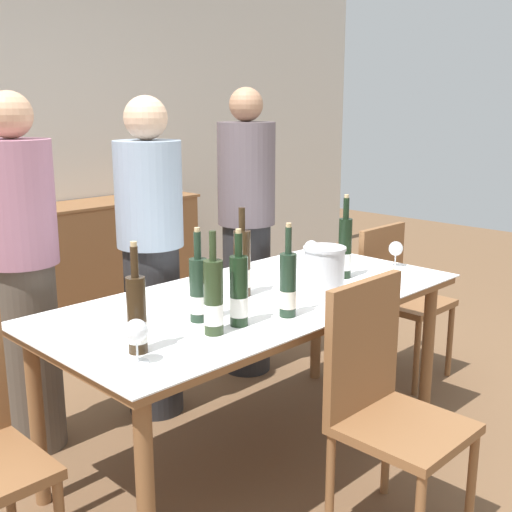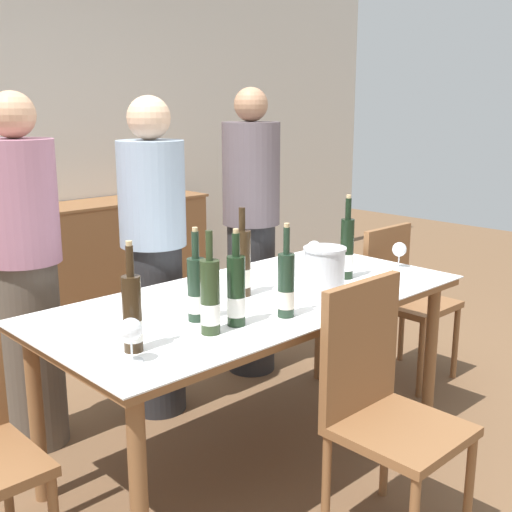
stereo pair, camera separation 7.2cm
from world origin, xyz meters
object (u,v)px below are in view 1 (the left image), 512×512
object	(u,v)px
wine_bottle_5	(239,292)
person_guest_right	(247,234)
person_host	(23,278)
chair_right_end	(396,290)
wine_bottle_0	(242,265)
wine_glass_0	(311,249)
ice_bucket	(324,270)
dining_table	(256,312)
chair_near_front	(384,395)
wine_glass_2	(396,250)
wine_bottle_3	(137,316)
sideboard_cabinet	(106,256)
wine_bottle_6	(345,249)
wine_bottle_2	(198,290)
wine_glass_1	(136,333)
wine_bottle_4	(213,299)
wine_bottle_1	(288,286)
person_guest_left	(151,261)

from	to	relation	value
wine_bottle_5	person_guest_right	bearing A→B (deg)	44.31
person_guest_right	person_host	bearing A→B (deg)	177.10
wine_bottle_5	chair_right_end	bearing A→B (deg)	10.77
wine_bottle_0	wine_glass_0	distance (m)	0.58
ice_bucket	wine_bottle_0	xyz separation A→B (m)	(-0.24, 0.26, 0.02)
ice_bucket	person_guest_right	bearing A→B (deg)	64.17
dining_table	wine_bottle_5	world-z (taller)	wine_bottle_5
chair_near_front	person_guest_right	xyz separation A→B (m)	(0.69, 1.42, 0.30)
ice_bucket	wine_glass_2	size ratio (longest dim) A/B	1.66
wine_bottle_0	wine_glass_2	world-z (taller)	wine_bottle_0
chair_right_end	wine_bottle_3	bearing A→B (deg)	-172.80
sideboard_cabinet	dining_table	size ratio (longest dim) A/B	0.81
dining_table	wine_bottle_6	size ratio (longest dim) A/B	4.76
wine_bottle_3	person_guest_right	bearing A→B (deg)	32.91
sideboard_cabinet	wine_bottle_2	xyz separation A→B (m)	(-1.11, -2.42, 0.45)
wine_glass_2	chair_right_end	xyz separation A→B (m)	(0.38, 0.22, -0.34)
wine_bottle_0	person_host	world-z (taller)	person_host
wine_bottle_3	wine_bottle_2	bearing A→B (deg)	15.87
wine_glass_1	chair_near_front	bearing A→B (deg)	-29.29
wine_bottle_0	wine_glass_1	bearing A→B (deg)	-158.50
ice_bucket	wine_bottle_2	size ratio (longest dim) A/B	0.60
wine_glass_2	person_guest_right	distance (m)	0.90
wine_bottle_5	dining_table	bearing A→B (deg)	34.89
chair_near_front	person_host	world-z (taller)	person_host
wine_bottle_4	chair_right_end	world-z (taller)	wine_bottle_4
wine_glass_2	wine_bottle_6	bearing A→B (deg)	171.16
wine_glass_2	person_guest_right	bearing A→B (deg)	103.26
wine_bottle_1	wine_glass_1	world-z (taller)	wine_bottle_1
wine_bottle_3	wine_glass_2	xyz separation A→B (m)	(1.61, 0.03, -0.04)
person_guest_right	wine_bottle_1	bearing A→B (deg)	-127.20
wine_bottle_0	wine_glass_1	xyz separation A→B (m)	(-0.76, -0.30, -0.03)
dining_table	wine_bottle_6	bearing A→B (deg)	-9.23
wine_glass_0	dining_table	bearing A→B (deg)	-165.11
dining_table	person_host	bearing A→B (deg)	129.58
wine_bottle_3	person_guest_left	distance (m)	1.10
wine_glass_2	ice_bucket	bearing A→B (deg)	-174.42
wine_bottle_1	chair_right_end	distance (m)	1.45
sideboard_cabinet	wine_glass_0	world-z (taller)	wine_glass_0
sideboard_cabinet	person_host	distance (m)	2.11
wine_bottle_4	wine_glass_0	world-z (taller)	wine_bottle_4
ice_bucket	dining_table	bearing A→B (deg)	135.94
wine_bottle_3	person_guest_left	bearing A→B (deg)	51.41
dining_table	person_guest_right	distance (m)	1.00
wine_bottle_4	wine_bottle_1	bearing A→B (deg)	-9.66
ice_bucket	wine_bottle_1	bearing A→B (deg)	-167.34
chair_near_front	wine_bottle_4	bearing A→B (deg)	132.11
chair_near_front	person_host	xyz separation A→B (m)	(-0.65, 1.48, 0.28)
ice_bucket	wine_bottle_4	bearing A→B (deg)	-178.86
ice_bucket	wine_glass_1	size ratio (longest dim) A/B	1.46
wine_bottle_6	wine_glass_2	size ratio (longest dim) A/B	3.06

